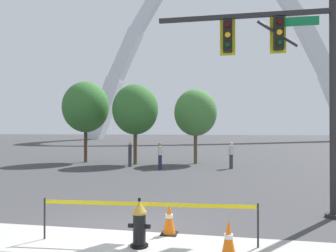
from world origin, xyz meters
TOP-DOWN VIEW (x-y plane):
  - ground_plane at (0.00, 0.00)m, footprint 240.00×240.00m
  - fire_hydrant at (0.66, -0.75)m, footprint 0.46×0.48m
  - caution_tape_barrier at (0.77, -0.54)m, footprint 4.54×0.35m
  - traffic_cone_by_hydrant at (2.43, -1.03)m, footprint 0.36×0.36m
  - traffic_cone_mid_sidewalk at (1.12, 0.11)m, footprint 0.36×0.36m
  - traffic_signal_gantry at (4.09, 2.27)m, footprint 5.02×0.44m
  - monument_arch at (0.00, 61.78)m, footprint 57.50×3.19m
  - tree_far_left at (-7.51, 14.46)m, footprint 3.29×3.29m
  - tree_left_mid at (-3.65, 13.79)m, footprint 3.08×3.08m
  - tree_center_left at (0.30, 14.99)m, footprint 2.93×2.93m
  - pedestrian_walking_left at (2.67, 12.60)m, footprint 0.29×0.38m
  - pedestrian_standing_center at (-3.61, 12.46)m, footprint 0.31×0.39m
  - pedestrian_walking_right at (-1.47, 11.52)m, footprint 0.31×0.39m

SIDE VIEW (x-z plane):
  - ground_plane at x=0.00m, z-range 0.00..0.00m
  - traffic_cone_by_hydrant at x=2.43m, z-range -0.01..0.72m
  - traffic_cone_mid_sidewalk at x=1.12m, z-range -0.01..0.72m
  - fire_hydrant at x=0.66m, z-range -0.03..0.96m
  - caution_tape_barrier at x=0.77m, z-range 0.16..1.06m
  - pedestrian_walking_left at x=2.67m, z-range 0.02..1.61m
  - pedestrian_standing_center at x=-3.61m, z-range 0.02..1.61m
  - pedestrian_walking_right at x=-1.47m, z-range 0.02..1.61m
  - tree_center_left at x=0.30m, z-range 0.94..6.07m
  - tree_left_mid at x=-3.65m, z-range 0.99..6.38m
  - tree_far_left at x=-7.51m, z-range 1.06..6.83m
  - traffic_signal_gantry at x=4.09m, z-range 1.07..7.07m
  - monument_arch at x=0.00m, z-range -2.38..39.31m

